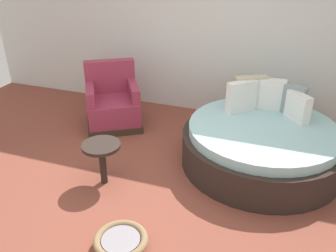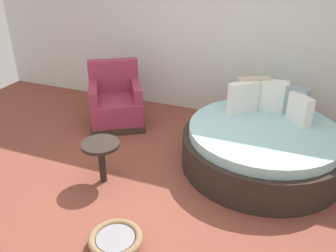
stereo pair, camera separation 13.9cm
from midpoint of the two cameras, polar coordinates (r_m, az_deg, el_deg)
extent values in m
cube|color=brown|center=(4.19, -3.28, -10.12)|extent=(8.00, 8.00, 0.02)
cube|color=silver|center=(5.66, 5.79, 17.02)|extent=(8.00, 0.12, 3.06)
cylinder|color=#2D231E|center=(4.64, 13.77, -3.62)|extent=(1.99, 1.99, 0.42)
cylinder|color=#9ED1D6|center=(4.51, 14.15, -0.67)|extent=(1.83, 1.83, 0.12)
cube|color=white|center=(4.69, 19.28, 2.88)|extent=(0.32, 0.34, 0.35)
cube|color=gray|center=(4.85, 18.22, 4.12)|extent=(0.40, 0.29, 0.39)
cube|color=white|center=(4.89, 15.03, 4.95)|extent=(0.42, 0.13, 0.41)
cube|color=#BCB293|center=(4.86, 12.22, 5.29)|extent=(0.44, 0.31, 0.44)
cube|color=white|center=(4.74, 10.86, 4.65)|extent=(0.38, 0.38, 0.41)
cube|color=#38281E|center=(5.61, -9.29, 0.68)|extent=(1.10, 1.10, 0.10)
cube|color=#99334C|center=(5.52, -9.46, 2.72)|extent=(1.05, 1.05, 0.34)
cube|color=#99334C|center=(5.65, -10.00, 7.87)|extent=(0.73, 0.54, 0.50)
cube|color=#99334C|center=(5.41, -13.07, 5.08)|extent=(0.46, 0.64, 0.22)
cube|color=#99334C|center=(5.43, -6.30, 5.73)|extent=(0.46, 0.64, 0.22)
cylinder|color=#8E704C|center=(3.53, -8.68, -18.37)|extent=(0.44, 0.44, 0.06)
torus|color=#8E704C|center=(3.48, -8.76, -17.62)|extent=(0.51, 0.51, 0.07)
cylinder|color=gray|center=(3.49, -8.75, -17.74)|extent=(0.36, 0.36, 0.05)
cylinder|color=#2D231E|center=(4.23, -11.30, -6.15)|extent=(0.08, 0.08, 0.48)
cylinder|color=#2D231E|center=(4.09, -11.62, -3.12)|extent=(0.44, 0.44, 0.04)
camera|label=1|loc=(0.07, -90.92, -0.48)|focal=38.10mm
camera|label=2|loc=(0.07, 89.08, 0.48)|focal=38.10mm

